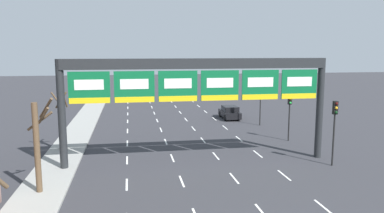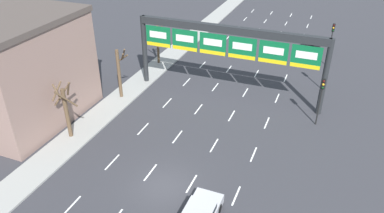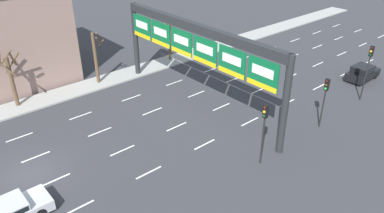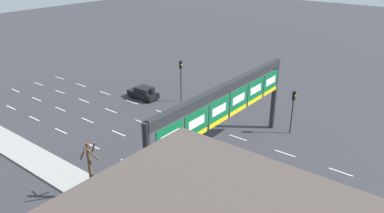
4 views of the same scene
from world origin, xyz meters
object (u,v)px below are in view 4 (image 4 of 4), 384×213
at_px(traffic_light_mid_block, 231,90).
at_px(tree_bare_closest, 90,167).
at_px(sign_gantry, 226,102).
at_px(traffic_light_near_gantry, 293,104).
at_px(tree_bare_second, 192,213).
at_px(car_black, 144,92).
at_px(traffic_light_far_end, 181,73).

relative_size(traffic_light_mid_block, tree_bare_closest, 0.89).
distance_m(sign_gantry, traffic_light_mid_block, 10.81).
relative_size(sign_gantry, traffic_light_near_gantry, 4.14).
bearing_deg(traffic_light_near_gantry, tree_bare_closest, 159.78).
bearing_deg(traffic_light_near_gantry, tree_bare_second, -173.84).
height_order(car_black, traffic_light_mid_block, traffic_light_mid_block).
height_order(car_black, traffic_light_far_end, traffic_light_far_end).
height_order(traffic_light_near_gantry, traffic_light_mid_block, traffic_light_near_gantry).
distance_m(traffic_light_near_gantry, traffic_light_far_end, 14.09).
bearing_deg(traffic_light_mid_block, tree_bare_second, -153.67).
relative_size(traffic_light_near_gantry, tree_bare_closest, 0.97).
relative_size(sign_gantry, tree_bare_closest, 4.01).
bearing_deg(traffic_light_far_end, traffic_light_near_gantry, -89.25).
distance_m(car_black, traffic_light_near_gantry, 18.67).
bearing_deg(tree_bare_second, traffic_light_mid_block, 26.33).
xyz_separation_m(car_black, tree_bare_second, (-16.38, -20.39, 2.13)).
xyz_separation_m(traffic_light_near_gantry, tree_bare_second, (-18.70, -2.02, -0.29)).
xyz_separation_m(car_black, traffic_light_near_gantry, (2.32, -18.37, 2.43)).
height_order(sign_gantry, traffic_light_far_end, sign_gantry).
height_order(tree_bare_closest, tree_bare_second, tree_bare_second).
bearing_deg(traffic_light_near_gantry, sign_gantry, 167.37).
height_order(traffic_light_mid_block, tree_bare_second, tree_bare_second).
xyz_separation_m(car_black, tree_bare_closest, (-16.71, -11.36, 1.92)).
distance_m(traffic_light_mid_block, tree_bare_closest, 19.02).
xyz_separation_m(tree_bare_closest, tree_bare_second, (0.33, -9.03, 0.22)).
bearing_deg(traffic_light_mid_block, sign_gantry, -150.09).
distance_m(traffic_light_near_gantry, traffic_light_mid_block, 7.23).
xyz_separation_m(sign_gantry, traffic_light_mid_block, (9.04, 5.20, -2.85)).
bearing_deg(car_black, traffic_light_far_end, -63.53).
height_order(traffic_light_far_end, tree_bare_closest, traffic_light_far_end).
height_order(traffic_light_near_gantry, tree_bare_second, tree_bare_second).
distance_m(traffic_light_near_gantry, tree_bare_closest, 20.28).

